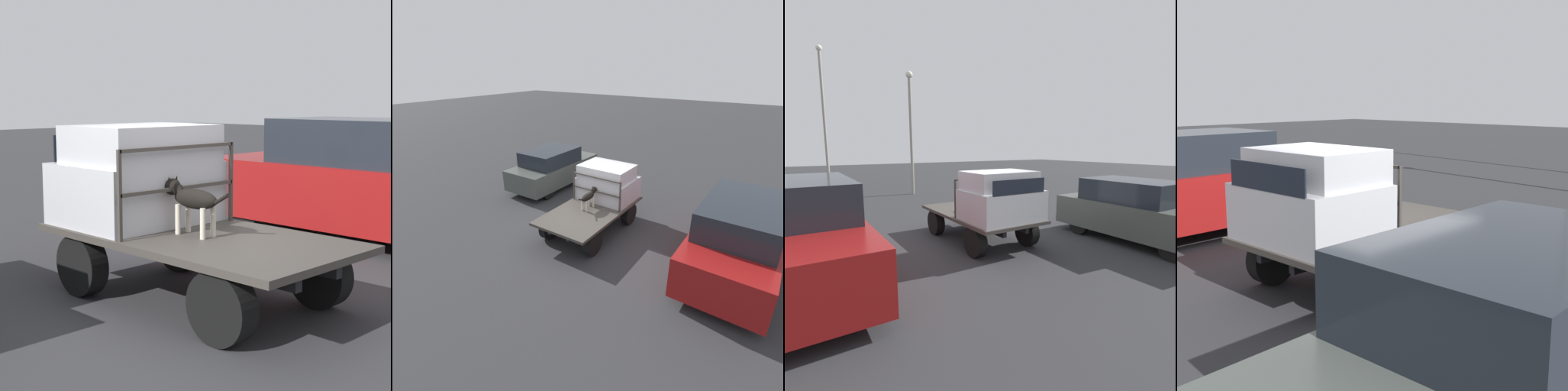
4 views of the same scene
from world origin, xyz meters
TOP-DOWN VIEW (x-y plane):
  - ground_plane at (0.00, 0.00)m, footprint 80.00×80.00m
  - flatbed_truck at (0.00, 0.00)m, footprint 3.61×1.91m
  - truck_cab at (1.03, 0.00)m, footprint 1.40×1.79m
  - truck_headboard at (0.29, 0.00)m, footprint 0.04×1.79m
  - dog at (0.03, 0.08)m, footprint 1.01×0.23m
  - parked_sedan at (2.39, 3.58)m, footprint 4.25×1.77m
  - parked_pickup_far at (0.60, -4.26)m, footprint 5.05×1.99m
  - light_pole_near at (-9.02, 1.35)m, footprint 0.36×0.36m
  - light_pole_far at (-12.94, -2.40)m, footprint 0.33×0.33m

SIDE VIEW (x-z plane):
  - ground_plane at x=0.00m, z-range 0.00..0.00m
  - flatbed_truck at x=0.00m, z-range 0.18..0.96m
  - parked_sedan at x=2.39m, z-range 0.00..1.68m
  - parked_pickup_far at x=0.60m, z-range -0.02..1.95m
  - dog at x=0.03m, z-range 0.87..1.51m
  - truck_cab at x=1.03m, z-range 0.75..1.95m
  - truck_headboard at x=0.29m, z-range 0.93..1.92m
  - light_pole_near at x=-9.02m, z-range 0.60..7.06m
  - light_pole_far at x=-12.94m, z-range 0.49..8.64m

